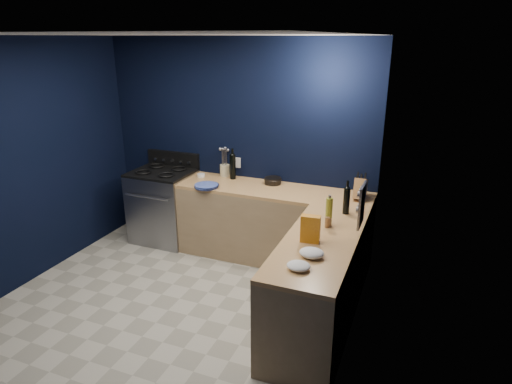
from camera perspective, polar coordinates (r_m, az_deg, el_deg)
The scene contains 28 objects.
floor at distance 4.62m, azimuth -11.38°, elevation -15.00°, with size 3.50×3.50×0.02m, color #ABA595.
ceiling at distance 3.82m, azimuth -14.14°, elevation 19.47°, with size 3.50×3.50×0.02m, color silver.
wall_back at distance 5.51m, azimuth -2.41°, elevation 6.12°, with size 3.50×0.02×2.60m, color black.
wall_right at distance 3.41m, azimuth 12.82°, elevation -2.99°, with size 0.02×3.50×2.60m, color black.
wall_left at distance 5.20m, azimuth -28.97°, elevation 2.83°, with size 0.02×3.50×2.60m, color black.
cab_back at distance 5.29m, azimuth 2.25°, elevation -4.42°, with size 2.30×0.63×0.86m, color #9B7E5A.
top_back at distance 5.13m, azimuth 2.31°, elevation 0.18°, with size 2.30×0.63×0.04m, color olive.
cab_right at distance 4.11m, azimuth 8.00°, elevation -12.22°, with size 0.63×1.67×0.86m, color #9B7E5A.
top_right at distance 3.89m, azimuth 8.31°, elevation -6.57°, with size 0.63×1.67×0.04m, color olive.
gas_range at distance 5.91m, azimuth -11.92°, elevation -1.89°, with size 0.76×0.66×0.92m, color gray.
oven_door at distance 5.68m, azimuth -13.64°, elevation -3.06°, with size 0.59×0.02×0.42m, color black.
cooktop at distance 5.76m, azimuth -12.25°, elevation 2.51°, with size 0.76×0.66×0.03m, color black.
backguard at distance 5.97m, azimuth -10.74°, elevation 4.27°, with size 0.76×0.06×0.20m, color black.
spice_panel at distance 3.96m, azimuth 13.65°, elevation -1.69°, with size 0.02×0.28×0.38m, color gray.
wall_outlet at distance 5.55m, azimuth -2.47°, elevation 3.86°, with size 0.09×0.02×0.13m, color white.
plate_stack at distance 5.20m, azimuth -6.51°, elevation 0.80°, with size 0.28×0.28×0.04m, color #2F3CA2.
ramekin at distance 5.61m, azimuth -7.19°, elevation 2.18°, with size 0.10×0.10×0.04m, color white.
utensil_crock at distance 5.60m, azimuth -4.12°, elevation 2.85°, with size 0.12×0.12×0.15m, color beige.
wine_bottle_back at distance 5.45m, azimuth -3.06°, elevation 3.29°, with size 0.08×0.08×0.31m, color black.
lemon_basket at distance 5.29m, azimuth 2.21°, elevation 1.47°, with size 0.20×0.20×0.08m, color black.
knife_block at distance 4.91m, azimuth 13.48°, elevation 0.41°, with size 0.12×0.21×0.23m, color #936131.
wine_bottle_right at distance 4.46m, azimuth 11.73°, elevation -1.16°, with size 0.07×0.07×0.27m, color black.
oil_bottle at distance 4.15m, azimuth 9.50°, elevation -2.57°, with size 0.06×0.06×0.27m, color olive.
spice_jar_near at distance 4.13m, azimuth 9.29°, elevation -3.93°, with size 0.05×0.05×0.10m, color olive.
spice_jar_far at distance 4.16m, azimuth 9.54°, elevation -3.91°, with size 0.04×0.04×0.08m, color olive.
crouton_bag at distance 3.80m, azimuth 7.11°, elevation -4.81°, with size 0.17×0.08×0.24m, color #A4350D.
towel_front at distance 3.59m, azimuth 7.29°, elevation -7.90°, with size 0.20×0.17×0.07m, color white.
towel_end at distance 3.40m, azimuth 5.58°, elevation -9.58°, with size 0.19×0.17×0.06m, color white.
Camera 1 is at (2.19, -3.13, 2.58)m, focal length 30.62 mm.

